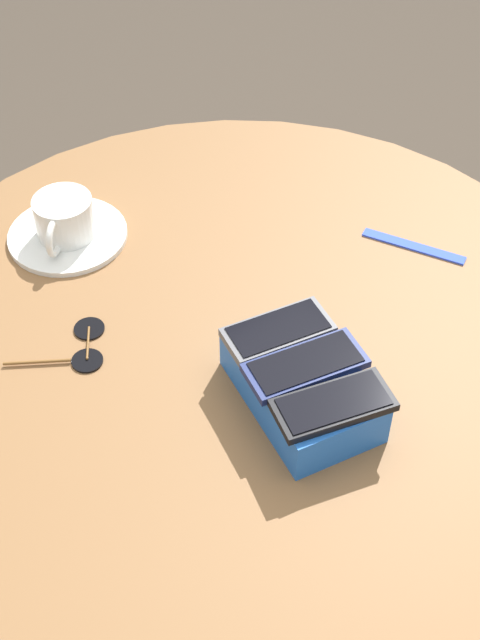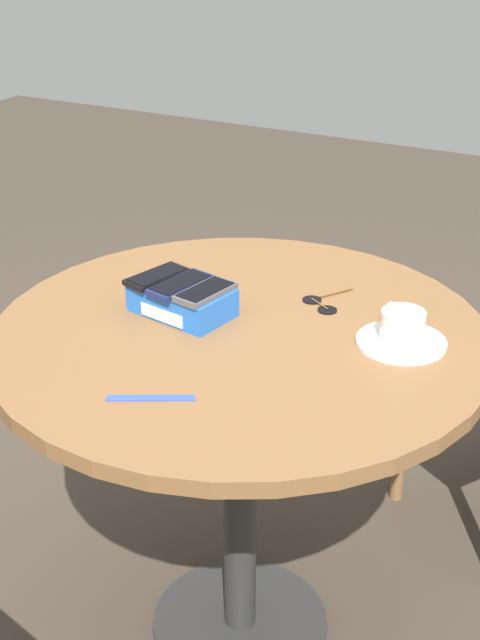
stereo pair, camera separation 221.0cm
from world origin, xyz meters
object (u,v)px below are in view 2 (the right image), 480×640
at_px(phone_box, 182,300).
at_px(round_table, 240,384).
at_px(saucer, 401,342).
at_px(sunglasses, 322,303).
at_px(phone_navy, 181,285).
at_px(lanyard_strap, 151,398).
at_px(phone_gray, 206,292).
at_px(coffee_cup, 402,325).
at_px(phone_black, 157,276).

bearing_deg(phone_box, round_table, -4.55).
bearing_deg(saucer, sunglasses, 155.58).
bearing_deg(phone_navy, lanyard_strap, -68.34).
distance_m(phone_gray, coffee_cup, 0.37).
bearing_deg(lanyard_strap, phone_gray, 101.39).
bearing_deg(phone_gray, sunglasses, 45.62).
distance_m(round_table, saucer, 0.33).
bearing_deg(phone_navy, phone_box, 79.65).
height_order(round_table, lanyard_strap, lanyard_strap).
xyz_separation_m(round_table, phone_box, (-0.13, 0.01, 0.15)).
height_order(phone_navy, saucer, phone_navy).
xyz_separation_m(round_table, lanyard_strap, (-0.02, -0.29, 0.12)).
height_order(phone_black, sunglasses, phone_black).
bearing_deg(phone_gray, coffee_cup, 13.31).
xyz_separation_m(saucer, lanyard_strap, (-0.30, -0.37, -0.00)).
height_order(lanyard_strap, sunglasses, sunglasses).
bearing_deg(phone_gray, phone_black, 171.01).
bearing_deg(lanyard_strap, round_table, 86.89).
height_order(saucer, sunglasses, saucer).
bearing_deg(round_table, phone_box, 175.45).
bearing_deg(phone_navy, coffee_cup, 10.57).
bearing_deg(phone_navy, sunglasses, 35.93).
bearing_deg(round_table, sunglasses, 61.38).
xyz_separation_m(round_table, phone_gray, (-0.07, 0.00, 0.18)).
height_order(round_table, phone_navy, phone_navy).
relative_size(saucer, sunglasses, 1.23).
bearing_deg(phone_black, phone_gray, -8.99).
distance_m(phone_box, lanyard_strap, 0.32).
distance_m(phone_gray, saucer, 0.38).
height_order(phone_gray, lanyard_strap, phone_gray).
distance_m(phone_box, coffee_cup, 0.43).
xyz_separation_m(phone_black, phone_gray, (0.12, -0.02, 0.00)).
bearing_deg(lanyard_strap, phone_navy, 111.66).
height_order(phone_box, phone_gray, phone_gray).
xyz_separation_m(phone_box, coffee_cup, (0.42, 0.08, 0.01)).
distance_m(round_table, phone_box, 0.20).
height_order(saucer, coffee_cup, coffee_cup).
bearing_deg(phone_box, phone_black, 171.27).
bearing_deg(phone_navy, phone_black, 168.84).
relative_size(phone_black, coffee_cup, 1.49).
distance_m(phone_navy, coffee_cup, 0.43).
bearing_deg(sunglasses, phone_box, -144.45).
bearing_deg(coffee_cup, lanyard_strap, -128.95).
distance_m(phone_box, phone_navy, 0.03).
relative_size(phone_box, phone_black, 1.48).
bearing_deg(phone_box, phone_gray, -9.27).
relative_size(phone_box, sunglasses, 1.55).
relative_size(lanyard_strap, sunglasses, 1.08).
distance_m(round_table, phone_gray, 0.20).
relative_size(phone_box, phone_gray, 1.55).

